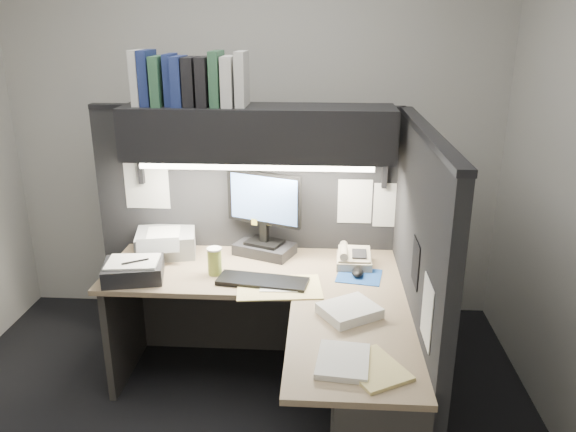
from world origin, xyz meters
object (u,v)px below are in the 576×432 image
object	(u,v)px
keyboard	(263,281)
printer	(166,242)
desk	(304,369)
telephone	(354,259)
overhead_shelf	(258,132)
monitor	(264,223)
coffee_cup	(215,262)
notebook_stack	(134,271)

from	to	relation	value
keyboard	printer	world-z (taller)	printer
desk	telephone	distance (m)	0.78
overhead_shelf	monitor	xyz separation A→B (m)	(0.02, 0.03, -0.56)
keyboard	printer	distance (m)	0.75
desk	coffee_cup	distance (m)	0.80
desk	printer	xyz separation A→B (m)	(-0.89, 0.77, 0.36)
desk	telephone	bearing A→B (deg)	67.62
monitor	notebook_stack	xyz separation A→B (m)	(-0.70, -0.39, -0.16)
coffee_cup	printer	distance (m)	0.46
notebook_stack	printer	bearing A→B (deg)	77.16
desk	notebook_stack	xyz separation A→B (m)	(-0.98, 0.39, 0.34)
desk	telephone	world-z (taller)	telephone
desk	notebook_stack	bearing A→B (deg)	158.13
monitor	notebook_stack	size ratio (longest dim) A/B	1.63
monitor	keyboard	bearing A→B (deg)	-63.21
keyboard	coffee_cup	xyz separation A→B (m)	(-0.28, 0.10, 0.06)
notebook_stack	monitor	bearing A→B (deg)	29.50
coffee_cup	notebook_stack	bearing A→B (deg)	-168.72
telephone	monitor	bearing A→B (deg)	167.15
printer	telephone	bearing A→B (deg)	-17.74
printer	monitor	bearing A→B (deg)	-10.15
telephone	coffee_cup	size ratio (longest dim) A/B	1.44
desk	monitor	size ratio (longest dim) A/B	3.24
printer	notebook_stack	world-z (taller)	printer
printer	keyboard	bearing A→B (deg)	-43.27
desk	printer	world-z (taller)	printer
desk	overhead_shelf	xyz separation A→B (m)	(-0.30, 0.75, 1.06)
telephone	notebook_stack	bearing A→B (deg)	-167.13
overhead_shelf	telephone	bearing A→B (deg)	-10.14
keyboard	printer	size ratio (longest dim) A/B	1.41
telephone	desk	bearing A→B (deg)	-111.28
desk	telephone	xyz separation A→B (m)	(0.27, 0.65, 0.33)
overhead_shelf	monitor	distance (m)	0.56
coffee_cup	telephone	bearing A→B (deg)	12.04
monitor	telephone	xyz separation A→B (m)	(0.55, -0.14, -0.17)
overhead_shelf	notebook_stack	xyz separation A→B (m)	(-0.67, -0.36, -0.72)
keyboard	overhead_shelf	bearing A→B (deg)	106.91
keyboard	coffee_cup	world-z (taller)	coffee_cup
overhead_shelf	printer	world-z (taller)	overhead_shelf
overhead_shelf	coffee_cup	xyz separation A→B (m)	(-0.23, -0.27, -0.70)
desk	overhead_shelf	size ratio (longest dim) A/B	1.10
monitor	telephone	bearing A→B (deg)	8.47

